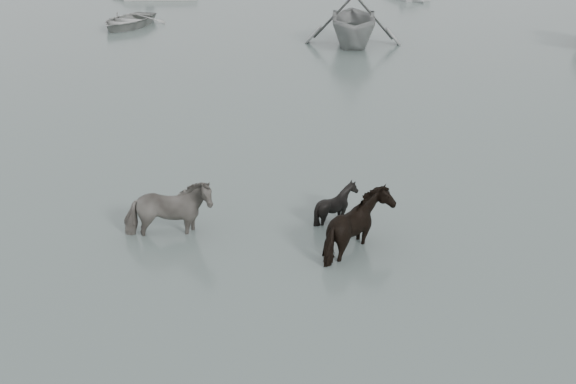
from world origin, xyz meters
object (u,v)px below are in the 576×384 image
object	(u,v)px
pony_pinto	(167,201)
rowboat_lead	(127,18)
pony_black	(336,197)
pony_dark	(361,216)

from	to	relation	value
pony_pinto	rowboat_lead	xyz separation A→B (m)	(-9.88, 22.28, -0.37)
pony_black	rowboat_lead	world-z (taller)	pony_black
pony_black	rowboat_lead	xyz separation A→B (m)	(-13.27, 20.82, -0.12)
pony_pinto	pony_black	world-z (taller)	pony_pinto
pony_dark	pony_black	bearing A→B (deg)	23.80
pony_pinto	pony_dark	xyz separation A→B (m)	(4.05, 0.00, 0.00)
pony_pinto	pony_dark	distance (m)	4.05
pony_pinto	pony_black	bearing A→B (deg)	-85.06
pony_pinto	pony_black	size ratio (longest dim) A/B	1.74
pony_dark	pony_pinto	bearing A→B (deg)	89.63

